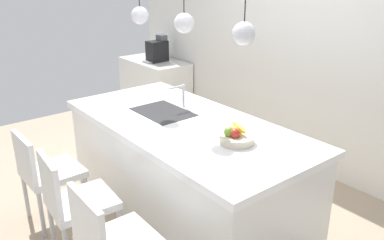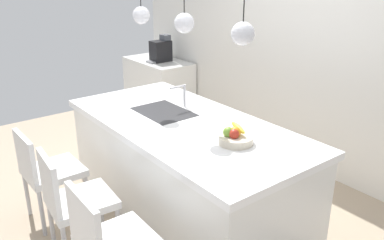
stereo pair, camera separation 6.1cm
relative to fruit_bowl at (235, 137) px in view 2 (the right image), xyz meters
name	(u,v)px [view 2 (the right image)]	position (x,y,z in m)	size (l,w,h in m)	color
floor	(186,209)	(-0.59, -0.04, -0.93)	(6.60, 6.60, 0.00)	tan
back_wall	(310,51)	(-0.59, 1.61, 0.37)	(6.00, 0.10, 2.60)	silver
kitchen_island	(185,167)	(-0.59, -0.04, -0.49)	(2.38, 1.14, 0.88)	white
sink_basin	(164,112)	(-0.91, -0.04, -0.05)	(0.56, 0.40, 0.02)	#2D2D30
faucet	(182,93)	(-0.91, 0.17, 0.09)	(0.02, 0.17, 0.22)	silver
fruit_bowl	(235,137)	(0.00, 0.00, 0.00)	(0.27, 0.27, 0.14)	beige
side_counter	(159,87)	(-2.99, 1.24, -0.52)	(1.10, 0.60, 0.82)	white
coffee_machine	(161,50)	(-2.90, 1.24, 0.05)	(0.20, 0.35, 0.38)	black
chair_near	(46,169)	(-1.21, -1.08, -0.44)	(0.46, 0.47, 0.85)	silver
chair_middle	(72,199)	(-0.61, -1.08, -0.43)	(0.47, 0.51, 0.89)	silver
chair_far	(108,240)	(-0.01, -1.09, -0.44)	(0.48, 0.48, 0.88)	white
pendant_light_left	(141,15)	(-1.24, -0.04, 0.79)	(0.16, 0.16, 0.76)	silver
pendant_light_center	(184,23)	(-0.59, -0.04, 0.79)	(0.16, 0.16, 0.76)	silver
pendant_light_right	(243,33)	(0.07, -0.04, 0.79)	(0.16, 0.16, 0.76)	silver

